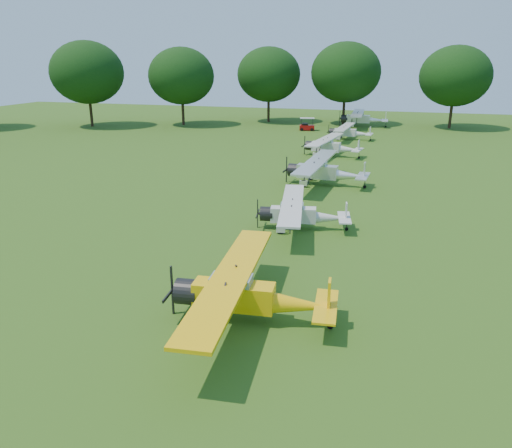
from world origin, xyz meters
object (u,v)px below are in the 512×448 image
(aircraft_2, at_px, (246,293))
(aircraft_5, at_px, (330,145))
(aircraft_3, at_px, (300,213))
(aircraft_7, at_px, (362,118))
(golf_cart, at_px, (307,126))
(aircraft_6, at_px, (349,131))
(aircraft_4, at_px, (324,170))

(aircraft_2, relative_size, aircraft_5, 1.07)
(aircraft_3, relative_size, aircraft_7, 0.79)
(aircraft_7, xyz_separation_m, golf_cart, (-7.55, -6.66, -0.77))
(aircraft_2, height_order, aircraft_6, aircraft_2)
(aircraft_2, xyz_separation_m, golf_cart, (-8.11, 56.94, -0.67))
(aircraft_5, relative_size, aircraft_6, 1.11)
(aircraft_3, bearing_deg, aircraft_7, 80.63)
(aircraft_6, bearing_deg, aircraft_5, -89.12)
(aircraft_4, xyz_separation_m, aircraft_7, (-0.02, 39.48, 0.08))
(aircraft_5, xyz_separation_m, golf_cart, (-6.29, 19.56, -0.58))
(aircraft_2, distance_m, golf_cart, 57.52)
(aircraft_5, xyz_separation_m, aircraft_6, (0.66, 12.55, -0.12))
(aircraft_2, xyz_separation_m, aircraft_7, (-0.56, 63.60, 0.10))
(aircraft_2, xyz_separation_m, aircraft_4, (-0.54, 24.11, 0.03))
(aircraft_4, relative_size, aircraft_6, 1.21)
(aircraft_6, bearing_deg, golf_cart, 138.62)
(aircraft_5, bearing_deg, golf_cart, 115.79)
(aircraft_6, distance_m, golf_cart, 9.88)
(aircraft_2, relative_size, aircraft_4, 0.98)
(aircraft_3, xyz_separation_m, aircraft_6, (-1.00, 37.76, -0.01))
(aircraft_4, relative_size, aircraft_7, 0.95)
(aircraft_3, xyz_separation_m, golf_cart, (-7.95, 44.77, -0.47))
(aircraft_4, height_order, aircraft_5, aircraft_4)
(aircraft_4, xyz_separation_m, golf_cart, (-7.57, 32.82, -0.69))
(aircraft_7, bearing_deg, aircraft_5, -95.04)
(aircraft_3, relative_size, aircraft_6, 1.01)
(aircraft_4, height_order, aircraft_6, aircraft_4)
(aircraft_3, height_order, aircraft_7, aircraft_7)
(aircraft_4, distance_m, aircraft_7, 39.48)
(aircraft_7, bearing_deg, aircraft_6, -94.81)
(aircraft_5, distance_m, golf_cart, 20.56)
(aircraft_2, bearing_deg, aircraft_7, 85.42)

